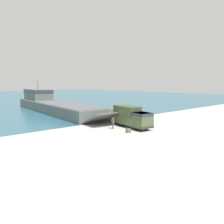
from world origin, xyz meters
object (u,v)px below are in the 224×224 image
Objects in this scene: landing_craft at (51,103)px; moored_boat_b at (45,100)px; military_truck at (131,117)px; cargo_crate at (128,131)px; soldier_on_ramp at (113,122)px.

landing_craft is 32.04m from moored_boat_b.
landing_craft is at bearing -171.31° from military_truck.
moored_boat_b is at bearing 177.37° from military_truck.
cargo_crate is (-3.15, -2.43, -1.41)m from military_truck.
moored_boat_b is (11.60, 29.85, -1.23)m from landing_craft.
military_truck reaches higher than moored_boat_b.
cargo_crate is at bearing -43.85° from military_truck.
soldier_on_ramp is 0.29× the size of moored_boat_b.
landing_craft is 63.37× the size of cargo_crate.
moored_boat_b reaches higher than soldier_on_ramp.
landing_craft reaches higher than moored_boat_b.
military_truck is at bearing 37.62° from cargo_crate.
moored_boat_b is at bearing 72.92° from landing_craft.
military_truck is 1.32× the size of moored_boat_b.
military_truck reaches higher than soldier_on_ramp.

